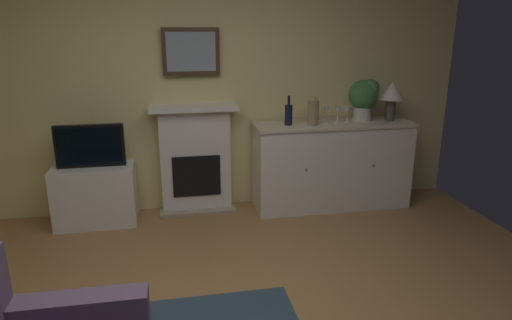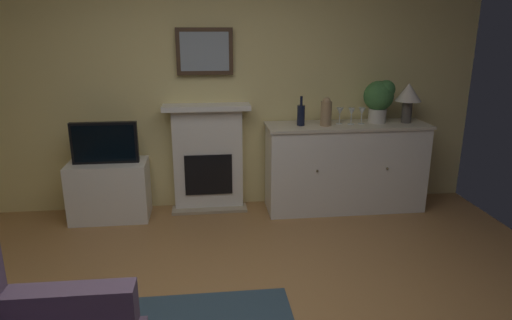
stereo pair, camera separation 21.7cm
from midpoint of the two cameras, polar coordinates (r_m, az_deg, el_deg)
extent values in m
cube|color=#EAD68C|center=(4.60, -4.47, 10.51)|extent=(5.56, 0.06, 2.72)
cube|color=white|center=(4.64, -4.78, 0.05)|extent=(0.70, 0.18, 1.05)
cube|color=tan|center=(4.72, -4.59, -6.24)|extent=(0.77, 0.20, 0.03)
cube|color=black|center=(4.59, -4.70, -1.90)|extent=(0.48, 0.02, 0.42)
cube|color=white|center=(4.49, -4.93, 6.69)|extent=(0.87, 0.27, 0.05)
cube|color=#473323|center=(4.50, -5.13, 13.55)|extent=(0.55, 0.03, 0.45)
cube|color=#8C99A8|center=(4.48, -5.13, 13.54)|extent=(0.47, 0.01, 0.37)
cube|color=white|center=(4.74, 12.52, -1.06)|extent=(1.61, 0.45, 0.87)
cube|color=beige|center=(4.63, 12.87, 4.28)|extent=(1.64, 0.48, 0.03)
sphere|color=brown|center=(4.41, 9.20, -1.40)|extent=(0.02, 0.02, 0.02)
sphere|color=brown|center=(4.65, 17.62, -1.04)|extent=(0.02, 0.02, 0.02)
cylinder|color=#4C4742|center=(4.84, 19.83, 5.75)|extent=(0.10, 0.10, 0.22)
cone|color=silver|center=(4.81, 20.06, 8.08)|extent=(0.26, 0.26, 0.18)
cylinder|color=black|center=(4.46, 7.12, 5.62)|extent=(0.08, 0.08, 0.20)
cylinder|color=black|center=(4.44, 7.19, 7.46)|extent=(0.03, 0.03, 0.09)
cylinder|color=silver|center=(4.62, 11.85, 4.54)|extent=(0.06, 0.06, 0.00)
cylinder|color=silver|center=(4.61, 11.89, 5.11)|extent=(0.01, 0.01, 0.09)
cone|color=silver|center=(4.60, 11.95, 6.09)|extent=(0.07, 0.07, 0.07)
cylinder|color=silver|center=(4.63, 13.27, 4.46)|extent=(0.06, 0.06, 0.00)
cylinder|color=silver|center=(4.62, 13.31, 5.04)|extent=(0.01, 0.01, 0.09)
cone|color=silver|center=(4.60, 13.38, 6.01)|extent=(0.07, 0.07, 0.07)
cylinder|color=silver|center=(4.67, 14.51, 4.49)|extent=(0.06, 0.06, 0.00)
cylinder|color=silver|center=(4.66, 14.55, 5.06)|extent=(0.01, 0.01, 0.09)
cone|color=silver|center=(4.65, 14.62, 6.03)|extent=(0.07, 0.07, 0.07)
cylinder|color=#9E7F5B|center=(4.48, 10.26, 5.80)|extent=(0.11, 0.11, 0.24)
sphere|color=#9E7F5B|center=(4.46, 10.34, 7.31)|extent=(0.08, 0.08, 0.08)
cube|color=white|center=(4.63, -16.80, -3.73)|extent=(0.75, 0.42, 0.58)
cube|color=black|center=(4.47, -17.36, 2.08)|extent=(0.62, 0.06, 0.40)
cube|color=black|center=(4.44, -17.44, 1.98)|extent=(0.57, 0.01, 0.35)
cylinder|color=beige|center=(4.78, 16.39, 5.42)|extent=(0.18, 0.18, 0.14)
sphere|color=#3D753D|center=(4.74, 16.59, 7.79)|extent=(0.30, 0.30, 0.30)
sphere|color=#3D753D|center=(4.73, 17.47, 8.56)|extent=(0.18, 0.18, 0.18)
cube|color=#604C66|center=(2.43, -21.15, -17.27)|extent=(0.72, 0.15, 0.22)
camera|label=1|loc=(0.11, -87.88, 0.63)|focal=31.52mm
camera|label=2|loc=(0.11, 92.12, -0.63)|focal=31.52mm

